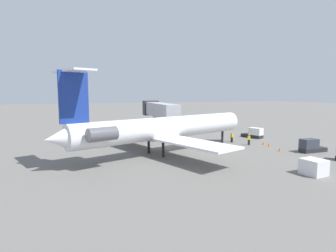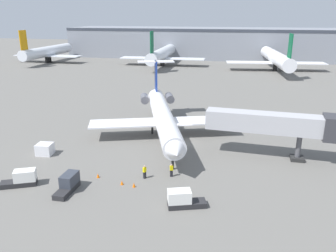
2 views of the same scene
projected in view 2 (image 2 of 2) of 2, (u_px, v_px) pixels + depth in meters
ground_plane at (183, 142)px, 53.57m from camera, size 400.00×400.00×0.10m
regional_jet at (162, 115)px, 54.76m from camera, size 23.65×30.94×10.66m
jet_bridge at (280, 124)px, 45.86m from camera, size 17.86×3.88×6.64m
ground_crew_marshaller at (171, 170)px, 41.73m from camera, size 0.46×0.38×1.69m
ground_crew_loader at (145, 172)px, 41.29m from camera, size 0.41×0.47×1.69m
baggage_tug_lead at (22, 179)px, 39.57m from camera, size 4.21×2.98×1.90m
baggage_tug_trailing at (183, 200)px, 35.15m from camera, size 4.24×2.64×1.90m
baggage_tug_spare at (68, 184)px, 38.44m from camera, size 1.42×4.01×1.90m
cargo_container_uld at (45, 149)px, 48.32m from camera, size 2.36×2.20×1.61m
traffic_cone_near at (122, 182)px, 39.90m from camera, size 0.36×0.36×0.55m
traffic_cone_mid at (98, 176)px, 41.62m from camera, size 0.36×0.36×0.55m
traffic_cone_far at (134, 185)px, 39.35m from camera, size 0.36×0.36×0.55m
terminal_building at (227, 43)px, 152.37m from camera, size 142.81×25.36×13.09m
parked_airliner_west_end at (47, 52)px, 138.29m from camera, size 28.01×33.33×13.51m
parked_airliner_west_mid at (162, 54)px, 129.93m from camera, size 32.60×38.71×13.71m
parked_airliner_centre at (276, 58)px, 118.16m from camera, size 34.39×40.59×13.70m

